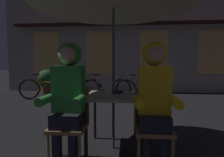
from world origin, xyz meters
TOP-DOWN VIEW (x-y plane):
  - ground_plane at (0.00, 0.00)m, footprint 60.00×60.00m
  - cafe_table at (0.00, 0.00)m, footprint 0.72×0.72m
  - lantern at (-0.06, -0.08)m, footprint 0.11×0.11m
  - chair_left at (-0.48, -0.37)m, footprint 0.40×0.40m
  - chair_right at (0.48, -0.37)m, footprint 0.40×0.40m
  - person_left_hooded at (-0.48, -0.43)m, footprint 0.45×0.56m
  - person_right_hooded at (0.48, -0.43)m, footprint 0.45×0.56m
  - shopfront_building at (0.10, 5.40)m, footprint 10.00×0.93m
  - bicycle_nearest at (-2.50, 3.40)m, footprint 1.64×0.46m
  - bicycle_second at (-1.49, 3.46)m, footprint 1.68×0.20m
  - bicycle_third at (-0.54, 3.48)m, footprint 1.67×0.29m
  - bicycle_fourth at (0.63, 3.46)m, footprint 1.68×0.21m
  - book at (0.01, 0.16)m, footprint 0.23×0.18m
  - potted_plant at (-2.88, 4.29)m, footprint 0.60×0.60m

SIDE VIEW (x-z plane):
  - ground_plane at x=0.00m, z-range 0.00..0.00m
  - bicycle_nearest at x=-2.50m, z-range -0.07..0.77m
  - bicycle_second at x=-1.49m, z-range -0.07..0.77m
  - bicycle_third at x=-0.54m, z-range -0.07..0.77m
  - bicycle_fourth at x=0.63m, z-range -0.07..0.77m
  - chair_left at x=-0.48m, z-range 0.05..0.92m
  - chair_right at x=0.48m, z-range 0.05..0.92m
  - potted_plant at x=-2.88m, z-range 0.08..1.00m
  - cafe_table at x=0.00m, z-range 0.27..1.01m
  - book at x=0.01m, z-range 0.74..0.76m
  - person_left_hooded at x=-0.48m, z-range 0.15..1.55m
  - person_right_hooded at x=0.48m, z-range 0.15..1.55m
  - lantern at x=-0.06m, z-range 0.75..0.98m
  - shopfront_building at x=0.10m, z-range -0.01..6.19m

